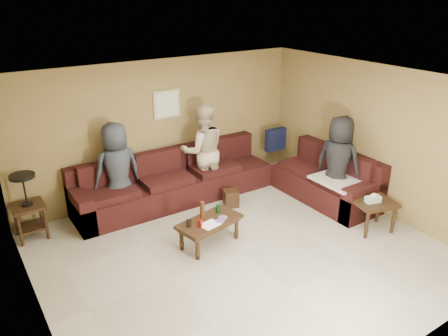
# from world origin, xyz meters

# --- Properties ---
(room) EXTENTS (5.60, 5.50, 2.50)m
(room) POSITION_xyz_m (0.00, 0.00, 1.66)
(room) COLOR #ADA692
(room) RESTS_ON ground
(sectional_sofa) EXTENTS (4.65, 2.90, 0.97)m
(sectional_sofa) POSITION_xyz_m (0.81, 1.52, 0.33)
(sectional_sofa) COLOR black
(sectional_sofa) RESTS_ON ground
(coffee_table) EXTENTS (1.06, 0.68, 0.69)m
(coffee_table) POSITION_xyz_m (-0.27, 0.46, 0.35)
(coffee_table) COLOR #301E10
(coffee_table) RESTS_ON ground
(end_table_left) EXTENTS (0.47, 0.47, 1.06)m
(end_table_left) POSITION_xyz_m (-2.48, 2.15, 0.56)
(end_table_left) COLOR #301E10
(end_table_left) RESTS_ON ground
(side_table_right) EXTENTS (0.72, 0.64, 0.65)m
(side_table_right) POSITION_xyz_m (2.13, -0.61, 0.44)
(side_table_right) COLOR #301E10
(side_table_right) RESTS_ON ground
(waste_bin) EXTENTS (0.32, 0.32, 0.30)m
(waste_bin) POSITION_xyz_m (0.71, 1.33, 0.15)
(waste_bin) COLOR #301E10
(waste_bin) RESTS_ON ground
(wall_art) EXTENTS (0.52, 0.04, 0.52)m
(wall_art) POSITION_xyz_m (0.10, 2.48, 1.70)
(wall_art) COLOR tan
(wall_art) RESTS_ON ground
(person_left) EXTENTS (0.83, 0.56, 1.64)m
(person_left) POSITION_xyz_m (-1.05, 2.09, 0.82)
(person_left) COLOR #2A313A
(person_left) RESTS_ON ground
(person_middle) EXTENTS (0.99, 0.86, 1.74)m
(person_middle) POSITION_xyz_m (0.56, 2.01, 0.87)
(person_middle) COLOR #BEAC8D
(person_middle) RESTS_ON ground
(person_right) EXTENTS (0.75, 0.94, 1.67)m
(person_right) POSITION_xyz_m (2.23, 0.30, 0.83)
(person_right) COLOR black
(person_right) RESTS_ON ground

